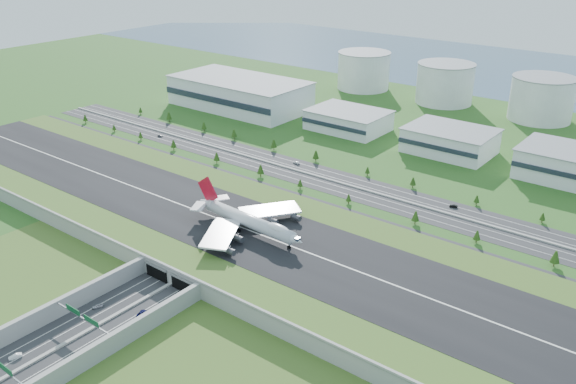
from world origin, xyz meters
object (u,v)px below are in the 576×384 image
Objects in this scene: car_2 at (142,313)px; car_1 at (15,356)px; car_5 at (454,206)px; fuel_tank_a at (364,71)px; car_7 at (296,162)px; car_4 at (160,136)px; boeing_747 at (248,220)px; car_0 at (98,306)px.

car_1 is at bearing 50.17° from car_2.
car_2 is 187.50m from car_5.
car_7 is at bearing -70.33° from fuel_tank_a.
car_1 is 258.79m from car_4.
car_5 is 0.82× the size of car_7.
boeing_747 is 82.66m from car_0.
car_1 is (112.59, -430.14, -16.59)m from fuel_tank_a.
car_4 is at bearing 146.64° from car_1.
car_7 reaches higher than car_0.
fuel_tank_a reaches higher than car_5.
car_7 is at bearing -108.41° from car_5.
fuel_tank_a is 277.41m from car_5.
car_7 is at bearing -94.59° from car_2.
boeing_747 is 15.42× the size of car_5.
car_5 is (58.33, 178.20, -0.01)m from car_2.
fuel_tank_a is 10.81× the size of car_0.
car_7 reaches higher than car_1.
boeing_747 is at bearing -108.31° from car_2.
car_1 is 228.73m from car_7.
car_2 is (4.25, -72.15, -13.36)m from boeing_747.
car_4 is (-171.28, 159.49, -0.05)m from car_2.
car_2 is at bearing -71.52° from fuel_tank_a.
car_4 is (-152.52, 167.62, -0.06)m from car_0.
car_1 is at bearing -36.54° from car_5.
car_7 is (-50.56, 106.06, -13.31)m from boeing_747.
fuel_tank_a is 406.47m from car_0.
car_1 is at bearing 27.09° from car_7.
car_2 is at bearing 47.70° from car_0.
fuel_tank_a is 334.63m from boeing_747.
fuel_tank_a is 228.29m from car_4.
car_5 is at bearing 91.49° from car_1.
fuel_tank_a is 218.15m from car_7.
car_0 is at bearing 114.49° from car_1.
fuel_tank_a is at bearing 124.28° from car_1.
car_7 is (73.22, -204.82, -16.56)m from fuel_tank_a.
car_2 is (128.02, -383.03, -16.61)m from fuel_tank_a.
car_4 is at bearing -64.64° from car_2.
car_2 is 186.44m from car_7.
boeing_747 is at bearing 104.26° from car_1.
car_5 is (73.77, 225.31, -0.03)m from car_1.
fuel_tank_a reaches higher than car_7.
fuel_tank_a is at bearing 129.88° from car_0.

